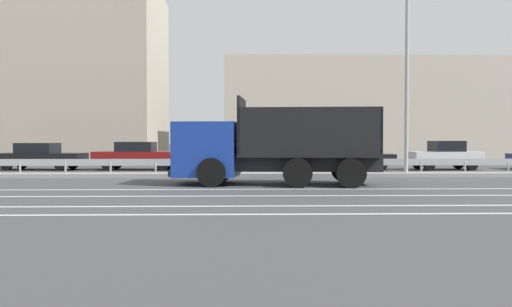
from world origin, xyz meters
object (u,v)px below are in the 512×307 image
at_px(street_lamp_1, 408,50).
at_px(parked_car_5, 355,157).
at_px(median_road_sign, 358,149).
at_px(parked_car_4, 259,157).
at_px(dump_truck, 252,152).
at_px(parked_car_6, 445,156).
at_px(parked_car_2, 40,156).
at_px(parked_car_3, 138,156).

distance_m(street_lamp_1, parked_car_5, 7.49).
bearing_deg(median_road_sign, parked_car_5, 79.02).
height_order(parked_car_4, parked_car_5, parked_car_5).
bearing_deg(parked_car_5, dump_truck, 148.14).
distance_m(parked_car_4, parked_car_6, 10.39).
height_order(dump_truck, parked_car_4, dump_truck).
distance_m(dump_truck, parked_car_6, 14.04).
bearing_deg(street_lamp_1, median_road_sign, 179.91).
relative_size(parked_car_2, parked_car_3, 1.02).
xyz_separation_m(parked_car_4, parked_car_5, (5.40, 0.22, 0.01)).
distance_m(parked_car_5, parked_car_6, 5.00).
distance_m(parked_car_2, parked_car_5, 17.62).
bearing_deg(parked_car_2, median_road_sign, 76.08).
height_order(parked_car_2, parked_car_4, parked_car_2).
relative_size(median_road_sign, parked_car_3, 0.48).
bearing_deg(parked_car_2, dump_truck, 56.08).
distance_m(dump_truck, median_road_sign, 6.16).
height_order(street_lamp_1, parked_car_3, street_lamp_1).
relative_size(street_lamp_1, parked_car_3, 2.17).
distance_m(median_road_sign, parked_car_2, 17.47).
height_order(parked_car_2, parked_car_6, parked_car_6).
bearing_deg(dump_truck, parked_car_3, 39.63).
height_order(street_lamp_1, parked_car_2, street_lamp_1).
xyz_separation_m(median_road_sign, street_lamp_1, (2.22, -0.00, 4.47)).
height_order(dump_truck, parked_car_2, dump_truck).
distance_m(street_lamp_1, parked_car_6, 8.04).
xyz_separation_m(street_lamp_1, parked_car_6, (3.81, 5.06, -4.94)).
relative_size(parked_car_5, parked_car_6, 1.12).
height_order(parked_car_4, parked_car_6, parked_car_6).
bearing_deg(parked_car_2, parked_car_4, 93.05).
height_order(median_road_sign, parked_car_6, median_road_sign).
height_order(median_road_sign, parked_car_5, median_road_sign).
relative_size(dump_truck, median_road_sign, 3.35).
relative_size(street_lamp_1, parked_car_6, 2.70).
bearing_deg(median_road_sign, parked_car_3, 153.83).
bearing_deg(parked_car_3, parked_car_5, 91.89).
bearing_deg(parked_car_3, parked_car_2, -88.87).
bearing_deg(parked_car_3, parked_car_4, 89.97).
xyz_separation_m(street_lamp_1, parked_car_3, (-13.32, 5.46, -4.95)).
distance_m(parked_car_2, parked_car_4, 12.22).
relative_size(parked_car_3, parked_car_5, 1.11).
relative_size(median_road_sign, street_lamp_1, 0.22).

